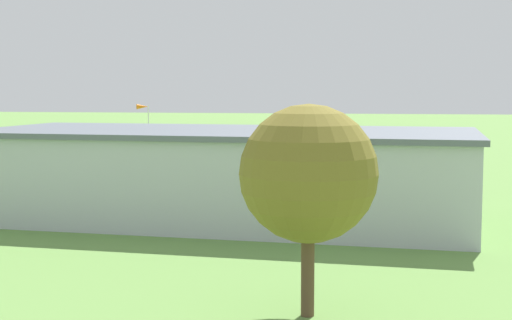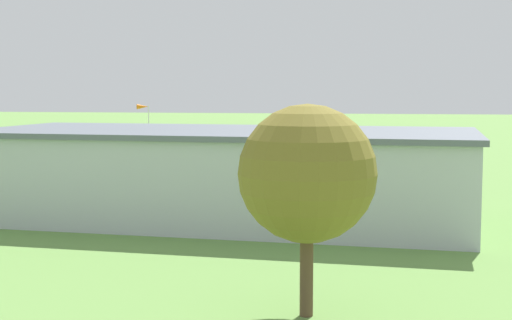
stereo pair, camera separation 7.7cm
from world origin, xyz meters
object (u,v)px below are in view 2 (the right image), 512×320
Objects in this scene: car_orange at (54,176)px; person_at_fence_line at (384,182)px; person_walking_on_apron at (396,180)px; hangar at (224,174)px; person_crossing_taxiway at (98,174)px; person_by_parked_cars at (275,175)px; biplane at (259,151)px; tree_at_field_edge at (307,174)px; person_beside_truck at (123,172)px; car_green at (438,184)px; windsock at (144,112)px.

person_at_fence_line is at bearing -177.80° from car_orange.
hangar is at bearing 55.62° from person_walking_on_apron.
person_crossing_taxiway reaches higher than person_by_parked_cars.
tree_at_field_edge is at bearing 102.27° from biplane.
person_walking_on_apron is at bearing 176.21° from person_beside_truck.
tree_at_field_edge is (-7.80, 20.67, 2.45)m from hangar.
car_green is 2.71× the size of person_beside_truck.
person_walking_on_apron reaches higher than person_at_fence_line.
windsock reaches higher than person_walking_on_apron.
biplane reaches higher than car_orange.
tree_at_field_edge reaches higher than person_by_parked_cars.
windsock is (17.30, -14.28, 5.35)m from person_by_parked_cars.
hangar is 22.97m from person_crossing_taxiway.
hangar is 20.51× the size of person_at_fence_line.
biplane is 4.22m from person_by_parked_cars.
car_orange is at bearing -52.52° from tree_at_field_edge.
tree_at_field_edge is (-21.81, 39.28, 4.67)m from person_beside_truck.
person_beside_truck is (-1.72, -2.00, -0.08)m from person_crossing_taxiway.
car_orange is at bearing 2.20° from person_at_fence_line.
windsock reaches higher than person_at_fence_line.
hangar reaches higher than biplane.
car_orange is (19.06, -14.36, -2.19)m from hangar.
person_crossing_taxiway reaches higher than car_green.
person_beside_truck is at bearing 100.57° from windsock.
person_crossing_taxiway is (15.72, -16.61, -2.13)m from hangar.
windsock reaches higher than person_beside_truck.
car_orange is at bearing 40.07° from person_beside_truck.
biplane is at bearing -77.73° from tree_at_field_edge.
person_at_fence_line reaches higher than person_beside_truck.
person_walking_on_apron is (-11.57, -16.92, -2.17)m from hangar.
person_crossing_taxiway is 27.30m from person_walking_on_apron.
person_at_fence_line is (4.42, -0.77, -0.03)m from car_green.
person_by_parked_cars is 0.21× the size of tree_at_field_edge.
person_beside_truck is at bearing -7.61° from car_green.
car_green is 2.59× the size of person_walking_on_apron.
person_crossing_taxiway reaches higher than person_walking_on_apron.
person_by_parked_cars is at bearing -168.65° from car_orange.
biplane is at bearing -26.48° from person_at_fence_line.
person_beside_truck is at bearing -130.75° from person_crossing_taxiway.
car_green is at bearing 147.61° from person_walking_on_apron.
person_beside_truck is (29.01, -3.88, -0.05)m from car_green.
car_green is 14.77m from person_by_parked_cars.
person_by_parked_cars is at bearing 178.88° from person_beside_truck.
person_walking_on_apron is at bearing -179.36° from person_crossing_taxiway.
car_green is at bearing 172.39° from person_beside_truck.
person_walking_on_apron is (-25.58, 1.69, 0.04)m from person_beside_truck.
biplane is at bearing 143.82° from windsock.
person_by_parked_cars is (-19.74, -3.96, 0.02)m from car_orange.
hangar reaches higher than person_by_parked_cars.
tree_at_field_edge is 1.15× the size of windsock.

